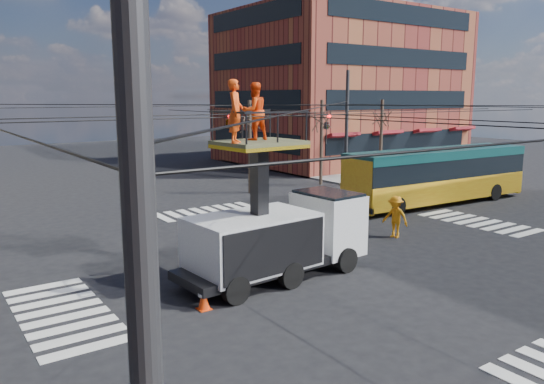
{
  "coord_description": "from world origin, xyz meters",
  "views": [
    {
      "loc": [
        -13.26,
        -15.42,
        6.22
      ],
      "look_at": [
        -0.8,
        2.59,
        2.27
      ],
      "focal_mm": 35.0,
      "sensor_mm": 36.0,
      "label": 1
    }
  ],
  "objects_px": {
    "city_bus": "(438,174)",
    "traffic_cone": "(204,298)",
    "flagger": "(395,217)",
    "worker_ground": "(230,270)",
    "utility_truck": "(278,217)"
  },
  "relations": [
    {
      "from": "flagger",
      "to": "worker_ground",
      "type": "bearing_deg",
      "value": -91.62
    },
    {
      "from": "utility_truck",
      "to": "worker_ground",
      "type": "relative_size",
      "value": 3.87
    },
    {
      "from": "utility_truck",
      "to": "city_bus",
      "type": "xyz_separation_m",
      "value": [
        15.2,
        5.22,
        -0.42
      ]
    },
    {
      "from": "flagger",
      "to": "utility_truck",
      "type": "bearing_deg",
      "value": -94.09
    },
    {
      "from": "traffic_cone",
      "to": "worker_ground",
      "type": "bearing_deg",
      "value": 15.33
    },
    {
      "from": "utility_truck",
      "to": "flagger",
      "type": "height_order",
      "value": "utility_truck"
    },
    {
      "from": "city_bus",
      "to": "traffic_cone",
      "type": "height_order",
      "value": "city_bus"
    },
    {
      "from": "traffic_cone",
      "to": "city_bus",
      "type": "bearing_deg",
      "value": 18.82
    },
    {
      "from": "city_bus",
      "to": "flagger",
      "type": "bearing_deg",
      "value": -150.49
    },
    {
      "from": "utility_truck",
      "to": "city_bus",
      "type": "relative_size",
      "value": 0.56
    },
    {
      "from": "traffic_cone",
      "to": "flagger",
      "type": "height_order",
      "value": "flagger"
    },
    {
      "from": "city_bus",
      "to": "traffic_cone",
      "type": "distance_m",
      "value": 19.8
    },
    {
      "from": "worker_ground",
      "to": "flagger",
      "type": "xyz_separation_m",
      "value": [
        9.75,
        2.14,
        0.02
      ]
    },
    {
      "from": "utility_truck",
      "to": "city_bus",
      "type": "bearing_deg",
      "value": 15.07
    },
    {
      "from": "utility_truck",
      "to": "worker_ground",
      "type": "bearing_deg",
      "value": -164.32
    }
  ]
}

